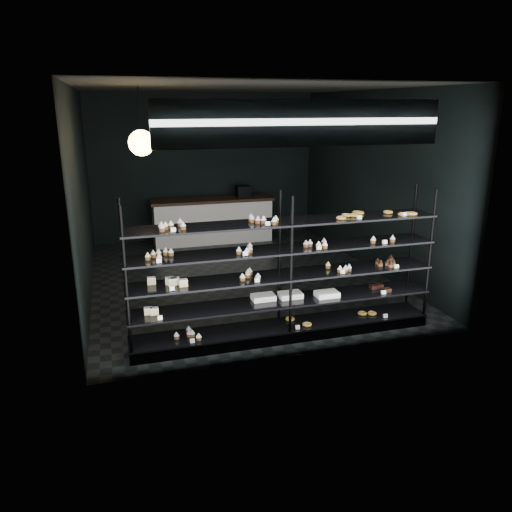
% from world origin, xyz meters
% --- Properties ---
extents(room, '(5.01, 6.01, 3.20)m').
position_xyz_m(room, '(0.00, 0.00, 1.60)').
color(room, black).
rests_on(room, ground).
extents(display_shelf, '(4.00, 0.50, 1.91)m').
position_xyz_m(display_shelf, '(-0.05, -2.45, 0.63)').
color(display_shelf, black).
rests_on(display_shelf, room).
extents(signage, '(3.30, 0.05, 0.50)m').
position_xyz_m(signage, '(0.00, -2.93, 2.75)').
color(signage, '#0D0B3B').
rests_on(signage, room).
extents(pendant_lamp, '(0.34, 0.34, 0.90)m').
position_xyz_m(pendant_lamp, '(-1.62, -1.12, 2.45)').
color(pendant_lamp, black).
rests_on(pendant_lamp, room).
extents(service_counter, '(2.68, 0.65, 1.23)m').
position_xyz_m(service_counter, '(0.06, 2.50, 0.50)').
color(service_counter, silver).
rests_on(service_counter, room).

